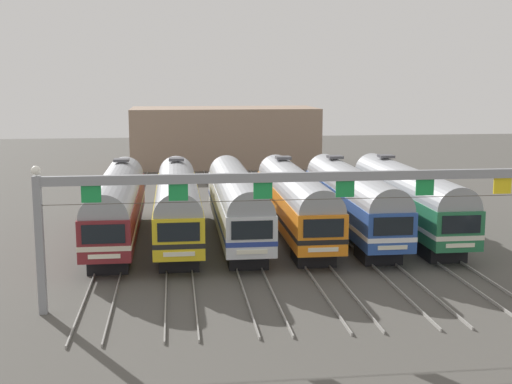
{
  "coord_description": "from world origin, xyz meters",
  "views": [
    {
      "loc": [
        -6.12,
        -44.83,
        10.93
      ],
      "look_at": [
        -0.22,
        3.74,
        2.61
      ],
      "focal_mm": 47.67,
      "sensor_mm": 36.0,
      "label": 1
    }
  ],
  "objects_px": {
    "commuter_train_orange": "(295,199)",
    "commuter_train_blue": "(352,198)",
    "commuter_train_maroon": "(117,203)",
    "commuter_train_yellow": "(177,202)",
    "commuter_train_silver": "(237,201)",
    "catenary_gantry": "(304,196)",
    "commuter_train_green": "(407,197)"
  },
  "relations": [
    {
      "from": "commuter_train_blue",
      "to": "commuter_train_maroon",
      "type": "bearing_deg",
      "value": 180.0
    },
    {
      "from": "commuter_train_maroon",
      "to": "commuter_train_yellow",
      "type": "bearing_deg",
      "value": 0.0
    },
    {
      "from": "commuter_train_silver",
      "to": "commuter_train_green",
      "type": "height_order",
      "value": "commuter_train_green"
    },
    {
      "from": "commuter_train_orange",
      "to": "commuter_train_blue",
      "type": "xyz_separation_m",
      "value": [
        3.97,
        0.0,
        0.0
      ]
    },
    {
      "from": "commuter_train_blue",
      "to": "commuter_train_yellow",
      "type": "bearing_deg",
      "value": 180.0
    },
    {
      "from": "commuter_train_silver",
      "to": "commuter_train_orange",
      "type": "bearing_deg",
      "value": 0.06
    },
    {
      "from": "commuter_train_yellow",
      "to": "commuter_train_silver",
      "type": "xyz_separation_m",
      "value": [
        3.97,
        -0.0,
        -0.0
      ]
    },
    {
      "from": "commuter_train_maroon",
      "to": "commuter_train_yellow",
      "type": "height_order",
      "value": "same"
    },
    {
      "from": "commuter_train_silver",
      "to": "catenary_gantry",
      "type": "bearing_deg",
      "value": -81.63
    },
    {
      "from": "commuter_train_orange",
      "to": "commuter_train_green",
      "type": "bearing_deg",
      "value": 0.0
    },
    {
      "from": "commuter_train_orange",
      "to": "catenary_gantry",
      "type": "distance_m",
      "value": 13.9
    },
    {
      "from": "commuter_train_orange",
      "to": "commuter_train_green",
      "type": "distance_m",
      "value": 7.94
    },
    {
      "from": "commuter_train_blue",
      "to": "catenary_gantry",
      "type": "bearing_deg",
      "value": -113.82
    },
    {
      "from": "commuter_train_blue",
      "to": "commuter_train_green",
      "type": "relative_size",
      "value": 1.0
    },
    {
      "from": "commuter_train_orange",
      "to": "commuter_train_blue",
      "type": "distance_m",
      "value": 3.97
    },
    {
      "from": "commuter_train_yellow",
      "to": "commuter_train_blue",
      "type": "xyz_separation_m",
      "value": [
        11.92,
        0.0,
        0.0
      ]
    },
    {
      "from": "commuter_train_yellow",
      "to": "commuter_train_orange",
      "type": "distance_m",
      "value": 7.94
    },
    {
      "from": "commuter_train_yellow",
      "to": "commuter_train_silver",
      "type": "height_order",
      "value": "commuter_train_yellow"
    },
    {
      "from": "catenary_gantry",
      "to": "commuter_train_silver",
      "type": "bearing_deg",
      "value": 98.37
    },
    {
      "from": "commuter_train_yellow",
      "to": "commuter_train_orange",
      "type": "xyz_separation_m",
      "value": [
        7.94,
        0.0,
        0.0
      ]
    },
    {
      "from": "commuter_train_blue",
      "to": "catenary_gantry",
      "type": "distance_m",
      "value": 14.99
    },
    {
      "from": "commuter_train_yellow",
      "to": "commuter_train_green",
      "type": "xyz_separation_m",
      "value": [
        15.89,
        0.0,
        0.0
      ]
    },
    {
      "from": "commuter_train_yellow",
      "to": "commuter_train_maroon",
      "type": "bearing_deg",
      "value": 180.0
    },
    {
      "from": "commuter_train_orange",
      "to": "catenary_gantry",
      "type": "relative_size",
      "value": 0.72
    },
    {
      "from": "commuter_train_orange",
      "to": "commuter_train_blue",
      "type": "relative_size",
      "value": 1.0
    },
    {
      "from": "catenary_gantry",
      "to": "commuter_train_blue",
      "type": "bearing_deg",
      "value": 66.18
    },
    {
      "from": "commuter_train_silver",
      "to": "commuter_train_orange",
      "type": "relative_size",
      "value": 1.0
    },
    {
      "from": "commuter_train_silver",
      "to": "commuter_train_green",
      "type": "bearing_deg",
      "value": 0.02
    },
    {
      "from": "commuter_train_maroon",
      "to": "commuter_train_green",
      "type": "distance_m",
      "value": 19.86
    },
    {
      "from": "commuter_train_maroon",
      "to": "catenary_gantry",
      "type": "bearing_deg",
      "value": -53.66
    },
    {
      "from": "commuter_train_blue",
      "to": "catenary_gantry",
      "type": "xyz_separation_m",
      "value": [
        -5.96,
        -13.5,
        2.65
      ]
    },
    {
      "from": "commuter_train_yellow",
      "to": "commuter_train_green",
      "type": "bearing_deg",
      "value": 0.0
    }
  ]
}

